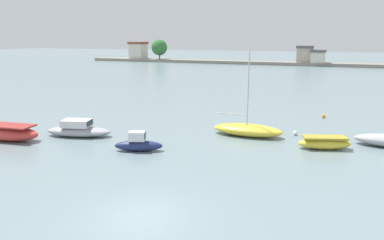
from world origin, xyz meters
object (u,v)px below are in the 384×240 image
(mooring_buoy_1, at_px, (295,133))
(mooring_buoy_3, at_px, (324,116))
(moored_boat_1, at_px, (79,130))
(moored_boat_3, at_px, (247,130))
(moored_boat_0, at_px, (8,133))
(moored_boat_2, at_px, (138,144))
(moored_boat_4, at_px, (324,143))

(mooring_buoy_1, bearing_deg, mooring_buoy_3, 76.03)
(moored_boat_1, xyz_separation_m, moored_boat_3, (12.09, 4.93, -0.02))
(moored_boat_0, relative_size, mooring_buoy_3, 15.22)
(moored_boat_0, distance_m, moored_boat_1, 5.03)
(moored_boat_0, height_order, mooring_buoy_3, moored_boat_0)
(moored_boat_2, bearing_deg, moored_boat_1, 145.59)
(mooring_buoy_1, bearing_deg, moored_boat_2, -139.69)
(moored_boat_2, bearing_deg, moored_boat_0, 166.94)
(moored_boat_0, distance_m, mooring_buoy_3, 27.29)
(moored_boat_0, relative_size, moored_boat_3, 0.80)
(mooring_buoy_1, distance_m, mooring_buoy_3, 7.71)
(moored_boat_1, height_order, moored_boat_4, moored_boat_1)
(moored_boat_0, distance_m, moored_boat_3, 18.01)
(moored_boat_3, distance_m, mooring_buoy_3, 10.41)
(mooring_buoy_1, bearing_deg, moored_boat_1, -157.70)
(moored_boat_0, distance_m, moored_boat_4, 22.82)
(moored_boat_3, height_order, mooring_buoy_3, moored_boat_3)
(moored_boat_2, distance_m, moored_boat_4, 12.67)
(moored_boat_1, relative_size, moored_boat_3, 0.82)
(moored_boat_3, xyz_separation_m, moored_boat_4, (5.68, -1.44, -0.06))
(mooring_buoy_3, bearing_deg, moored_boat_3, -120.86)
(moored_boat_1, xyz_separation_m, moored_boat_4, (17.78, 3.49, -0.08))
(moored_boat_0, xyz_separation_m, mooring_buoy_3, (21.58, 16.71, -0.40))
(moored_boat_4, xyz_separation_m, mooring_buoy_3, (-0.35, 10.37, -0.24))
(moored_boat_4, bearing_deg, mooring_buoy_1, 108.99)
(moored_boat_0, bearing_deg, moored_boat_1, 27.56)
(moored_boat_1, height_order, moored_boat_2, moored_boat_2)
(moored_boat_3, bearing_deg, mooring_buoy_3, 59.94)
(moored_boat_2, distance_m, mooring_buoy_3, 19.12)
(mooring_buoy_3, bearing_deg, moored_boat_0, -142.25)
(moored_boat_3, relative_size, moored_boat_4, 1.72)
(moored_boat_3, bearing_deg, moored_boat_4, -13.44)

